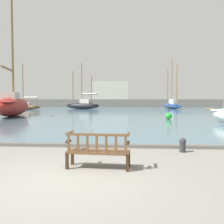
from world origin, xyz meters
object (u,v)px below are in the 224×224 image
at_px(sailboat_outer_port, 24,106).
at_px(mooring_bollard, 183,144).
at_px(channel_buoy, 169,116).
at_px(park_bench, 98,150).
at_px(sailboat_outer_starboard, 13,105).
at_px(sailboat_distant_harbor, 172,105).
at_px(sailboat_far_port, 83,105).

xyz_separation_m(sailboat_outer_port, mooring_bollard, (19.66, -32.56, -0.40)).
bearing_deg(channel_buoy, park_bench, -104.99).
bearing_deg(sailboat_outer_starboard, sailboat_distant_harbor, 47.41).
height_order(sailboat_outer_starboard, sailboat_outer_port, sailboat_outer_starboard).
bearing_deg(mooring_bollard, sailboat_outer_port, 121.12).
relative_size(sailboat_outer_starboard, sailboat_outer_port, 1.81).
bearing_deg(sailboat_distant_harbor, park_bench, -101.89).
bearing_deg(sailboat_distant_harbor, sailboat_far_port, -172.32).
distance_m(park_bench, mooring_bollard, 3.36).
relative_size(sailboat_outer_port, mooring_bollard, 16.06).
distance_m(sailboat_far_port, channel_buoy, 25.71).
height_order(sailboat_distant_harbor, channel_buoy, sailboat_distant_harbor).
relative_size(sailboat_far_port, channel_buoy, 6.41).
height_order(park_bench, channel_buoy, channel_buoy).
xyz_separation_m(park_bench, sailboat_far_port, (-7.70, 38.03, 0.42)).
bearing_deg(sailboat_distant_harbor, sailboat_outer_starboard, -132.59).
bearing_deg(mooring_bollard, sailboat_distant_harbor, 81.18).
bearing_deg(sailboat_distant_harbor, sailboat_outer_port, -167.86).
distance_m(sailboat_outer_port, mooring_bollard, 38.03).
bearing_deg(sailboat_outer_starboard, mooring_bollard, -49.92).
relative_size(sailboat_outer_starboard, sailboat_distant_harbor, 1.51).
relative_size(sailboat_distant_harbor, mooring_bollard, 19.23).
relative_size(park_bench, sailboat_outer_starboard, 0.12).
height_order(park_bench, sailboat_far_port, sailboat_far_port).
bearing_deg(sailboat_outer_port, sailboat_outer_starboard, -70.24).
relative_size(sailboat_outer_starboard, channel_buoy, 10.86).
bearing_deg(sailboat_far_port, park_bench, -78.56).
distance_m(mooring_bollard, channel_buoy, 13.10).
xyz_separation_m(mooring_bollard, channel_buoy, (1.50, 13.02, 0.12)).
distance_m(sailboat_outer_starboard, channel_buoy, 15.81).
bearing_deg(park_bench, mooring_bollard, 40.03).
distance_m(park_bench, channel_buoy, 15.71).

